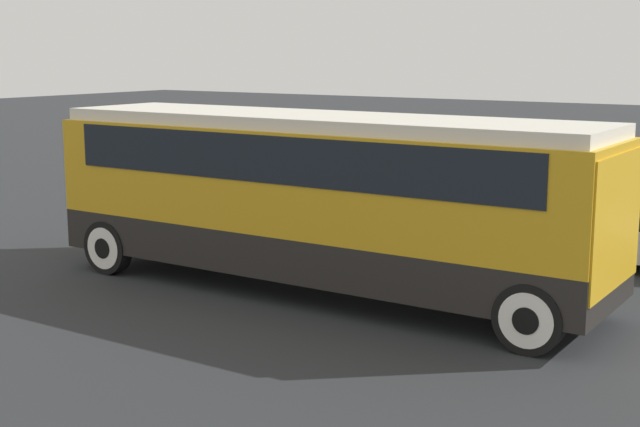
# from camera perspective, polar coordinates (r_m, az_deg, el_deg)

# --- Properties ---
(ground_plane) EXTENTS (120.00, 120.00, 0.00)m
(ground_plane) POSITION_cam_1_polar(r_m,az_deg,el_deg) (15.93, 0.00, -5.01)
(ground_plane) COLOR #26282B
(tour_bus) EXTENTS (10.25, 2.60, 3.14)m
(tour_bus) POSITION_cam_1_polar(r_m,az_deg,el_deg) (15.49, 0.30, 1.70)
(tour_bus) COLOR black
(tour_bus) RESTS_ON ground_plane
(parked_car_near) EXTENTS (4.24, 1.85, 1.46)m
(parked_car_near) POSITION_cam_1_polar(r_m,az_deg,el_deg) (23.49, -3.03, 1.77)
(parked_car_near) COLOR #BCBCC1
(parked_car_near) RESTS_ON ground_plane
(parked_car_far) EXTENTS (4.10, 1.80, 1.43)m
(parked_car_far) POSITION_cam_1_polar(r_m,az_deg,el_deg) (22.78, 17.45, 1.05)
(parked_car_far) COLOR black
(parked_car_far) RESTS_ON ground_plane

